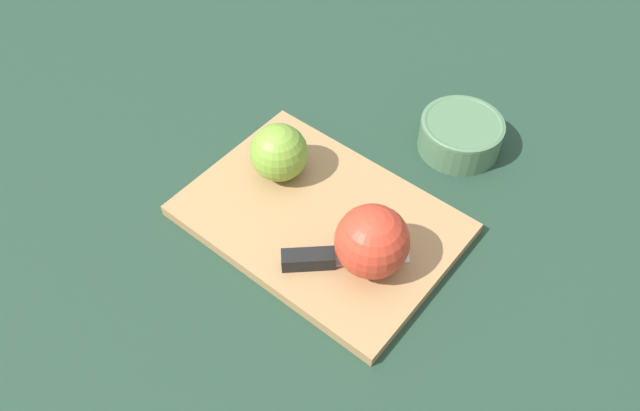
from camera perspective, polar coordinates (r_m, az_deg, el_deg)
name	(u,v)px	position (r m, az deg, el deg)	size (l,w,h in m)	color
ground_plane	(320,223)	(0.82, 0.00, -1.63)	(4.00, 4.00, 0.00)	#1E3828
cutting_board	(320,219)	(0.81, 0.00, -1.27)	(0.35, 0.26, 0.02)	#A37A4C
apple_half_left	(279,153)	(0.83, -3.80, 4.84)	(0.08, 0.08, 0.08)	olive
apple_half_right	(372,241)	(0.73, 4.77, -3.27)	(0.09, 0.09, 0.09)	red
knife	(315,259)	(0.75, -0.51, -4.95)	(0.12, 0.12, 0.02)	silver
apple_slice	(383,240)	(0.78, 5.81, -3.18)	(0.05, 0.05, 0.01)	beige
bowl	(461,133)	(0.91, 12.74, 6.45)	(0.12, 0.12, 0.05)	#4C704C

